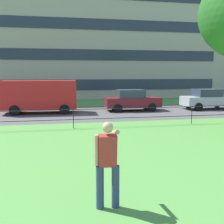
# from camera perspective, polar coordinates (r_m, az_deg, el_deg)

# --- Properties ---
(street_strip) EXTENTS (80.00, 7.59, 0.01)m
(street_strip) POSITION_cam_1_polar(r_m,az_deg,el_deg) (19.56, -8.77, -0.30)
(street_strip) COLOR #565454
(street_strip) RESTS_ON ground
(park_fence) EXTENTS (38.42, 0.04, 1.00)m
(park_fence) POSITION_cam_1_polar(r_m,az_deg,el_deg) (14.23, -7.81, -0.60)
(park_fence) COLOR black
(park_fence) RESTS_ON ground
(person_thrower) EXTENTS (0.57, 0.76, 1.80)m
(person_thrower) POSITION_cam_1_polar(r_m,az_deg,el_deg) (5.82, -0.89, -10.04)
(person_thrower) COLOR navy
(person_thrower) RESTS_ON ground
(panel_van_far_right) EXTENTS (5.06, 2.22, 2.24)m
(panel_van_far_right) POSITION_cam_1_polar(r_m,az_deg,el_deg) (20.03, -14.44, 3.38)
(panel_van_far_right) COLOR red
(panel_van_far_right) RESTS_ON ground
(car_maroon_right) EXTENTS (4.04, 1.89, 1.54)m
(car_maroon_right) POSITION_cam_1_polar(r_m,az_deg,el_deg) (20.80, 4.04, 2.41)
(car_maroon_right) COLOR maroon
(car_maroon_right) RESTS_ON ground
(car_silver_far_left) EXTENTS (4.01, 1.83, 1.54)m
(car_silver_far_left) POSITION_cam_1_polar(r_m,az_deg,el_deg) (22.83, 18.77, 2.50)
(car_silver_far_left) COLOR #B7BABF
(car_silver_far_left) RESTS_ON ground
(apartment_building_background) EXTENTS (36.54, 12.47, 15.67)m
(apartment_building_background) POSITION_cam_1_polar(r_m,az_deg,el_deg) (35.87, -7.99, 15.97)
(apartment_building_background) COLOR #ADA393
(apartment_building_background) RESTS_ON ground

